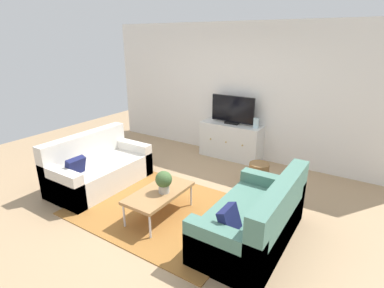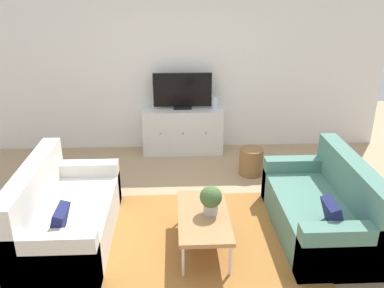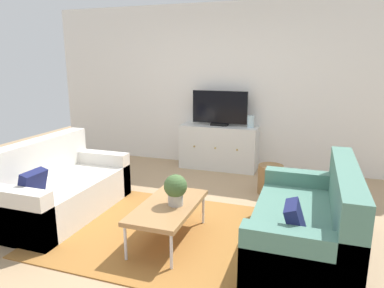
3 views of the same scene
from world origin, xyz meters
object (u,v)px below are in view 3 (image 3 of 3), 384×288
object	(u,v)px
potted_plant	(176,188)
flat_screen_tv	(220,108)
glass_vase	(251,122)
coffee_table	(168,207)
tv_console	(219,147)
couch_left_side	(56,190)
wicker_basket	(270,179)
couch_right_side	(312,226)

from	to	relation	value
potted_plant	flat_screen_tv	bearing A→B (deg)	95.01
glass_vase	potted_plant	bearing A→B (deg)	-96.60
coffee_table	tv_console	xyz separation A→B (m)	(-0.15, 2.56, 0.00)
couch_left_side	coffee_table	distance (m)	1.53
potted_plant	wicker_basket	xyz separation A→B (m)	(0.74, 1.66, -0.37)
couch_left_side	glass_vase	size ratio (longest dim) A/B	8.49
couch_right_side	coffee_table	bearing A→B (deg)	-172.11
potted_plant	glass_vase	world-z (taller)	glass_vase
wicker_basket	potted_plant	bearing A→B (deg)	-114.02
coffee_table	flat_screen_tv	bearing A→B (deg)	93.31
coffee_table	glass_vase	distance (m)	2.63
couch_right_side	tv_console	distance (m)	2.82
tv_console	glass_vase	size ratio (longest dim) A/B	6.54
couch_right_side	potted_plant	xyz separation A→B (m)	(-1.29, -0.17, 0.28)
couch_right_side	flat_screen_tv	size ratio (longest dim) A/B	1.81
flat_screen_tv	glass_vase	size ratio (longest dim) A/B	4.69
couch_right_side	coffee_table	xyz separation A→B (m)	(-1.37, -0.19, 0.08)
potted_plant	flat_screen_tv	world-z (taller)	flat_screen_tv
couch_right_side	wicker_basket	world-z (taller)	couch_right_side
coffee_table	potted_plant	world-z (taller)	potted_plant
potted_plant	coffee_table	bearing A→B (deg)	-165.82
coffee_table	wicker_basket	xyz separation A→B (m)	(0.81, 1.68, -0.16)
glass_vase	coffee_table	bearing A→B (deg)	-98.21
potted_plant	glass_vase	size ratio (longest dim) A/B	1.59
couch_right_side	flat_screen_tv	distance (m)	2.93
coffee_table	flat_screen_tv	xyz separation A→B (m)	(-0.15, 2.58, 0.65)
coffee_table	tv_console	bearing A→B (deg)	93.34
coffee_table	flat_screen_tv	size ratio (longest dim) A/B	1.11
couch_right_side	potted_plant	bearing A→B (deg)	-172.49
wicker_basket	flat_screen_tv	bearing A→B (deg)	136.81
potted_plant	wicker_basket	distance (m)	1.85
flat_screen_tv	glass_vase	xyz separation A→B (m)	(0.52, -0.02, -0.19)
tv_console	wicker_basket	world-z (taller)	tv_console
couch_left_side	wicker_basket	bearing A→B (deg)	32.60
tv_console	flat_screen_tv	xyz separation A→B (m)	(-0.00, 0.02, 0.65)
couch_right_side	wicker_basket	size ratio (longest dim) A/B	4.21
couch_left_side	potted_plant	size ratio (longest dim) A/B	5.34
couch_left_side	potted_plant	bearing A→B (deg)	-6.11
coffee_table	glass_vase	bearing A→B (deg)	81.79
couch_left_side	wicker_basket	size ratio (longest dim) A/B	4.21
coffee_table	couch_left_side	bearing A→B (deg)	172.88
couch_left_side	tv_console	distance (m)	2.74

